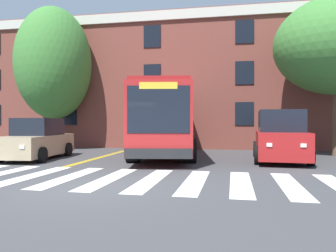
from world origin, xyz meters
name	(u,v)px	position (x,y,z in m)	size (l,w,h in m)	color
ground_plane	(89,187)	(0.00, 0.00, 0.00)	(120.00, 120.00, 0.00)	#424244
crosswalk	(89,178)	(-0.59, 1.35, 0.00)	(17.24, 4.10, 0.01)	white
lane_line_yellow_inner	(144,145)	(-2.59, 15.35, 0.00)	(0.12, 36.00, 0.01)	gold
lane_line_yellow_outer	(147,145)	(-2.43, 15.35, 0.00)	(0.12, 36.00, 0.01)	gold
city_bus	(165,119)	(0.24, 8.77, 1.83)	(4.18, 11.47, 3.35)	#B22323
car_tan_near_lane	(37,140)	(-5.12, 5.74, 0.84)	(2.40, 4.70, 1.87)	tan
car_red_far_lane	(280,137)	(5.73, 7.02, 1.04)	(2.42, 5.07, 2.19)	#AD1E1E
street_tree_curbside_small	(54,64)	(-7.27, 10.93, 5.36)	(4.56, 5.08, 8.87)	#4C3D2D
building_facade	(166,87)	(-1.28, 16.68, 4.40)	(28.56, 8.81, 8.80)	brown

